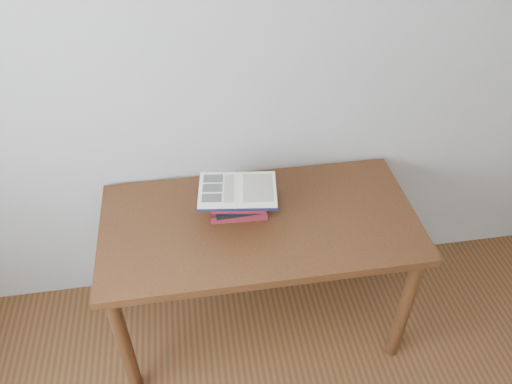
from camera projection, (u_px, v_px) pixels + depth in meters
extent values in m
cube|color=#A9A6A0|center=(262.00, 60.00, 2.08)|extent=(3.50, 0.04, 2.60)
cube|color=#4B2912|center=(260.00, 223.00, 2.17)|extent=(1.37, 0.69, 0.04)
cylinder|color=#4B2912|center=(125.00, 347.00, 2.13)|extent=(0.06, 0.06, 0.70)
cylinder|color=#4B2912|center=(404.00, 309.00, 2.27)|extent=(0.06, 0.06, 0.70)
cylinder|color=#4B2912|center=(130.00, 250.00, 2.55)|extent=(0.06, 0.06, 0.70)
cylinder|color=#4B2912|center=(365.00, 223.00, 2.70)|extent=(0.06, 0.06, 0.70)
cube|color=maroon|center=(238.00, 208.00, 2.19)|extent=(0.25, 0.16, 0.04)
cube|color=black|center=(236.00, 203.00, 2.17)|extent=(0.20, 0.16, 0.03)
cube|color=maroon|center=(239.00, 198.00, 2.15)|extent=(0.25, 0.20, 0.03)
cube|color=navy|center=(233.00, 191.00, 2.14)|extent=(0.23, 0.18, 0.03)
cube|color=black|center=(238.00, 192.00, 2.10)|extent=(0.36, 0.27, 0.01)
cube|color=silver|center=(218.00, 190.00, 2.09)|extent=(0.19, 0.24, 0.01)
cube|color=silver|center=(257.00, 189.00, 2.10)|extent=(0.19, 0.24, 0.01)
cylinder|color=silver|center=(238.00, 190.00, 2.09)|extent=(0.04, 0.22, 0.01)
cube|color=black|center=(213.00, 178.00, 2.14)|extent=(0.09, 0.06, 0.00)
cube|color=black|center=(212.00, 188.00, 2.09)|extent=(0.09, 0.06, 0.00)
cube|color=black|center=(212.00, 198.00, 2.04)|extent=(0.09, 0.06, 0.00)
cube|color=beige|center=(229.00, 188.00, 2.09)|extent=(0.06, 0.18, 0.00)
cube|color=beige|center=(258.00, 188.00, 2.09)|extent=(0.15, 0.20, 0.00)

